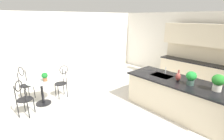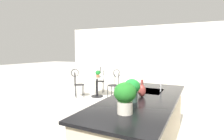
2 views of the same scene
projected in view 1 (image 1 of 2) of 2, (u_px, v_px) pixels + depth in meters
ground_plane at (148, 119)px, 4.35m from camera, size 40.00×40.00×0.00m
wall_back at (211, 50)px, 6.25m from camera, size 9.00×0.12×2.70m
wall_left_window at (67, 46)px, 6.98m from camera, size 0.12×7.80×2.70m
kitchen_island at (178, 97)px, 4.53m from camera, size 2.80×1.06×0.92m
back_counter_run at (192, 71)px, 6.51m from camera, size 2.44×0.64×1.52m
upper_cabinet_run at (197, 34)px, 6.07m from camera, size 2.40×0.36×0.76m
bistro_table at (42, 90)px, 4.98m from camera, size 0.80×0.80×0.74m
chair_near_window at (62, 80)px, 5.41m from camera, size 0.41×0.50×1.04m
chair_by_island at (25, 82)px, 5.27m from camera, size 0.52×0.49×1.04m
chair_toward_desk at (23, 96)px, 4.30m from camera, size 0.54×0.54×1.04m
sink_faucet at (165, 71)px, 4.87m from camera, size 0.02×0.02×0.22m
potted_plant_on_table at (45, 76)px, 4.83m from camera, size 0.18×0.18×0.25m
potted_plant_counter_near at (191, 77)px, 4.07m from camera, size 0.24×0.24×0.35m
potted_plant_counter_far at (218, 82)px, 3.74m from camera, size 0.27×0.27×0.39m
vase_on_counter at (178, 77)px, 4.38m from camera, size 0.13×0.13×0.29m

